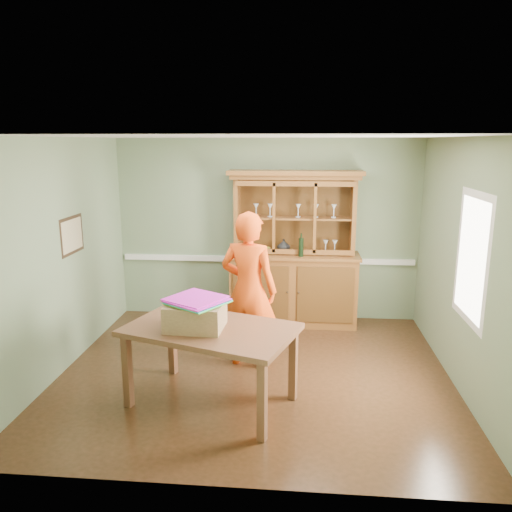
# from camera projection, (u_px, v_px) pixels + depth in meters

# --- Properties ---
(floor) EXTENTS (4.50, 4.50, 0.00)m
(floor) POSITION_uv_depth(u_px,v_px,m) (255.00, 373.00, 5.86)
(floor) COLOR #4A2B17
(floor) RESTS_ON ground
(ceiling) EXTENTS (4.50, 4.50, 0.00)m
(ceiling) POSITION_uv_depth(u_px,v_px,m) (254.00, 137.00, 5.25)
(ceiling) COLOR white
(ceiling) RESTS_ON wall_back
(wall_back) EXTENTS (4.50, 0.00, 4.50)m
(wall_back) POSITION_uv_depth(u_px,v_px,m) (267.00, 230.00, 7.49)
(wall_back) COLOR gray
(wall_back) RESTS_ON floor
(wall_left) EXTENTS (0.00, 4.00, 4.00)m
(wall_left) POSITION_uv_depth(u_px,v_px,m) (60.00, 257.00, 5.75)
(wall_left) COLOR gray
(wall_left) RESTS_ON floor
(wall_right) EXTENTS (0.00, 4.00, 4.00)m
(wall_right) POSITION_uv_depth(u_px,v_px,m) (463.00, 265.00, 5.36)
(wall_right) COLOR gray
(wall_right) RESTS_ON floor
(wall_front) EXTENTS (4.50, 0.00, 4.50)m
(wall_front) POSITION_uv_depth(u_px,v_px,m) (229.00, 325.00, 3.61)
(wall_front) COLOR gray
(wall_front) RESTS_ON floor
(chair_rail) EXTENTS (4.41, 0.05, 0.08)m
(chair_rail) POSITION_uv_depth(u_px,v_px,m) (266.00, 259.00, 7.57)
(chair_rail) COLOR white
(chair_rail) RESTS_ON wall_back
(framed_map) EXTENTS (0.03, 0.60, 0.46)m
(framed_map) POSITION_uv_depth(u_px,v_px,m) (72.00, 235.00, 5.99)
(framed_map) COLOR #302013
(framed_map) RESTS_ON wall_left
(window_panel) EXTENTS (0.03, 0.96, 1.36)m
(window_panel) POSITION_uv_depth(u_px,v_px,m) (471.00, 258.00, 5.03)
(window_panel) COLOR white
(window_panel) RESTS_ON wall_right
(china_hutch) EXTENTS (1.92, 0.63, 2.25)m
(china_hutch) POSITION_uv_depth(u_px,v_px,m) (293.00, 271.00, 7.34)
(china_hutch) COLOR brown
(china_hutch) RESTS_ON floor
(dining_table) EXTENTS (1.89, 1.48, 0.83)m
(dining_table) POSITION_uv_depth(u_px,v_px,m) (211.00, 336.00, 5.03)
(dining_table) COLOR brown
(dining_table) RESTS_ON floor
(cardboard_box) EXTENTS (0.58, 0.48, 0.26)m
(cardboard_box) POSITION_uv_depth(u_px,v_px,m) (195.00, 316.00, 4.95)
(cardboard_box) COLOR tan
(cardboard_box) RESTS_ON dining_table
(kite_stack) EXTENTS (0.67, 0.67, 0.05)m
(kite_stack) POSITION_uv_depth(u_px,v_px,m) (197.00, 301.00, 4.92)
(kite_stack) COLOR #C8F71F
(kite_stack) RESTS_ON cardboard_box
(person) EXTENTS (0.77, 0.61, 1.88)m
(person) POSITION_uv_depth(u_px,v_px,m) (249.00, 290.00, 5.88)
(person) COLOR #FE4D10
(person) RESTS_ON floor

